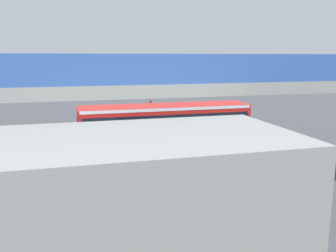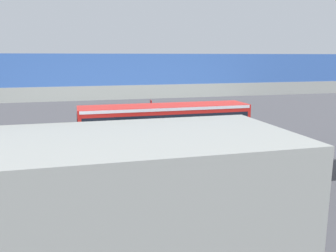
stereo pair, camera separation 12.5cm
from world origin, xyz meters
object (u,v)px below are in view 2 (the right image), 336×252
(bicycle_orange, at_px, (284,148))
(bicycle_black, at_px, (274,153))
(city_bus, at_px, (165,124))
(pedestrian, at_px, (180,149))
(parked_van, at_px, (83,152))
(traffic_sign, at_px, (151,111))

(bicycle_orange, relative_size, bicycle_black, 1.00)
(city_bus, distance_m, bicycle_black, 7.39)
(bicycle_orange, relative_size, pedestrian, 0.99)
(city_bus, height_order, bicycle_orange, city_bus)
(city_bus, height_order, parked_van, city_bus)
(parked_van, relative_size, traffic_sign, 1.71)
(city_bus, height_order, bicycle_black, city_bus)
(city_bus, xyz_separation_m, pedestrian, (-0.13, 3.26, -1.00))
(bicycle_black, height_order, pedestrian, pedestrian)
(pedestrian, bearing_deg, parked_van, 2.87)
(city_bus, relative_size, parked_van, 2.40)
(bicycle_orange, xyz_separation_m, pedestrian, (7.37, 0.43, 0.51))
(parked_van, xyz_separation_m, pedestrian, (-5.68, -0.29, -0.30))
(parked_van, distance_m, bicycle_black, 11.75)
(city_bus, relative_size, bicycle_black, 6.52)
(parked_van, height_order, traffic_sign, traffic_sign)
(bicycle_orange, bearing_deg, pedestrian, 3.31)
(city_bus, bearing_deg, bicycle_black, 148.43)
(bicycle_orange, distance_m, traffic_sign, 11.35)
(city_bus, bearing_deg, pedestrian, 92.28)
(parked_van, height_order, bicycle_black, parked_van)
(parked_van, height_order, bicycle_orange, parked_van)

